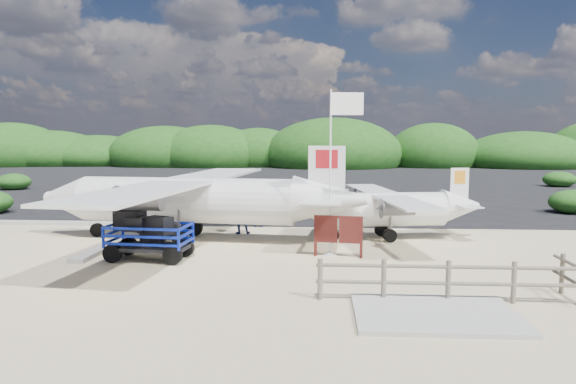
% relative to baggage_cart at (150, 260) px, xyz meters
% --- Properties ---
extents(ground, '(160.00, 160.00, 0.00)m').
position_rel_baggage_cart_xyz_m(ground, '(2.40, 1.27, 0.00)').
color(ground, beige).
extents(asphalt_apron, '(90.00, 50.00, 0.04)m').
position_rel_baggage_cart_xyz_m(asphalt_apron, '(2.40, 31.27, 0.00)').
color(asphalt_apron, '#B2B2B2').
rests_on(asphalt_apron, ground).
extents(lagoon, '(9.00, 7.00, 0.40)m').
position_rel_baggage_cart_xyz_m(lagoon, '(-6.60, 2.77, 0.00)').
color(lagoon, '#B2B2B2').
rests_on(lagoon, ground).
extents(walkway_pad, '(3.50, 2.50, 0.10)m').
position_rel_baggage_cart_xyz_m(walkway_pad, '(7.90, -4.73, 0.00)').
color(walkway_pad, '#B2B2B2').
rests_on(walkway_pad, ground).
extents(vegetation_band, '(124.00, 8.00, 4.40)m').
position_rel_baggage_cart_xyz_m(vegetation_band, '(2.40, 56.27, 0.00)').
color(vegetation_band, '#B2B2B2').
rests_on(vegetation_band, ground).
extents(fence, '(6.40, 2.00, 1.10)m').
position_rel_baggage_cart_xyz_m(fence, '(8.40, -3.73, 0.00)').
color(fence, '#B2B2B2').
rests_on(fence, ground).
extents(baggage_cart, '(2.87, 1.82, 1.37)m').
position_rel_baggage_cart_xyz_m(baggage_cart, '(0.00, 0.00, 0.00)').
color(baggage_cart, '#0B21AC').
rests_on(baggage_cart, ground).
extents(flagpole, '(1.15, 0.65, 5.40)m').
position_rel_baggage_cart_xyz_m(flagpole, '(5.71, 0.99, 0.00)').
color(flagpole, white).
rests_on(flagpole, ground).
extents(signboard, '(1.69, 0.39, 1.38)m').
position_rel_baggage_cart_xyz_m(signboard, '(5.98, 0.75, 0.00)').
color(signboard, '#521B17').
rests_on(signboard, ground).
extents(crew_a, '(0.58, 0.42, 1.48)m').
position_rel_baggage_cart_xyz_m(crew_a, '(2.71, 6.19, 0.74)').
color(crew_a, '#14204D').
rests_on(crew_a, ground).
extents(crew_b, '(0.84, 0.67, 1.63)m').
position_rel_baggage_cart_xyz_m(crew_b, '(2.19, 4.69, 0.82)').
color(crew_b, '#14204D').
rests_on(crew_b, ground).
extents(aircraft_large, '(16.68, 16.68, 4.55)m').
position_rel_baggage_cart_xyz_m(aircraft_large, '(20.08, 21.52, 0.00)').
color(aircraft_large, '#B2B2B2').
rests_on(aircraft_large, ground).
extents(aircraft_small, '(8.24, 8.24, 2.59)m').
position_rel_baggage_cart_xyz_m(aircraft_small, '(-10.96, 36.80, 0.00)').
color(aircraft_small, '#B2B2B2').
rests_on(aircraft_small, ground).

